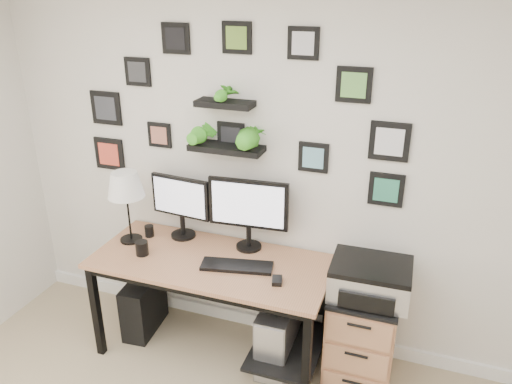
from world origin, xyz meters
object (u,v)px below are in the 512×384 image
at_px(monitor_right, 248,209).
at_px(printer, 370,279).
at_px(pc_tower_black, 144,305).
at_px(pc_tower_grey, 279,334).
at_px(desk, 218,274).
at_px(mug, 142,248).
at_px(monitor_left, 181,203).
at_px(file_cabinet, 362,335).
at_px(table_lamp, 126,186).

bearing_deg(monitor_right, printer, -10.91).
xyz_separation_m(monitor_right, pc_tower_black, (-0.78, -0.19, -0.84)).
bearing_deg(pc_tower_grey, desk, 179.24).
distance_m(monitor_right, printer, 0.92).
height_order(desk, monitor_right, monitor_right).
distance_m(monitor_right, mug, 0.77).
relative_size(monitor_left, printer, 0.95).
relative_size(monitor_right, pc_tower_grey, 1.13).
relative_size(mug, printer, 0.20).
bearing_deg(mug, pc_tower_grey, 7.23).
distance_m(file_cabinet, printer, 0.45).
bearing_deg(desk, monitor_right, 53.66).
distance_m(monitor_left, monitor_right, 0.51).
height_order(pc_tower_black, file_cabinet, file_cabinet).
bearing_deg(monitor_left, file_cabinet, -5.94).
distance_m(table_lamp, printer, 1.74).
xyz_separation_m(monitor_left, pc_tower_grey, (0.80, -0.20, -0.78)).
bearing_deg(printer, mug, -173.98).
bearing_deg(mug, table_lamp, 140.58).
relative_size(desk, file_cabinet, 2.39).
distance_m(monitor_left, table_lamp, 0.40).
height_order(desk, file_cabinet, desk).
bearing_deg(desk, mug, -166.04).
xyz_separation_m(file_cabinet, printer, (0.02, -0.02, 0.45)).
relative_size(monitor_left, mug, 4.76).
bearing_deg(pc_tower_black, pc_tower_grey, -5.57).
bearing_deg(printer, pc_tower_black, -179.21).
bearing_deg(desk, table_lamp, 177.97).
distance_m(monitor_right, pc_tower_grey, 0.89).
xyz_separation_m(mug, printer, (1.51, 0.16, -0.02)).
xyz_separation_m(monitor_right, file_cabinet, (0.84, -0.14, -0.72)).
bearing_deg(pc_tower_black, mug, -51.80).
bearing_deg(monitor_right, desk, -126.34).
bearing_deg(desk, monitor_left, 151.33).
bearing_deg(pc_tower_black, file_cabinet, -3.00).
bearing_deg(monitor_left, pc_tower_black, -144.96).
height_order(desk, pc_tower_black, desk).
height_order(pc_tower_black, printer, printer).
relative_size(file_cabinet, printer, 1.37).
bearing_deg(monitor_left, table_lamp, -151.63).
relative_size(monitor_left, file_cabinet, 0.69).
xyz_separation_m(mug, pc_tower_black, (-0.13, 0.14, -0.59)).
distance_m(desk, pc_tower_grey, 0.59).
bearing_deg(pc_tower_black, desk, -5.68).
height_order(table_lamp, pc_tower_grey, table_lamp).
height_order(monitor_right, mug, monitor_right).
relative_size(table_lamp, pc_tower_black, 1.24).
distance_m(desk, monitor_left, 0.57).
xyz_separation_m(desk, monitor_right, (0.15, 0.20, 0.43)).
height_order(desk, mug, mug).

